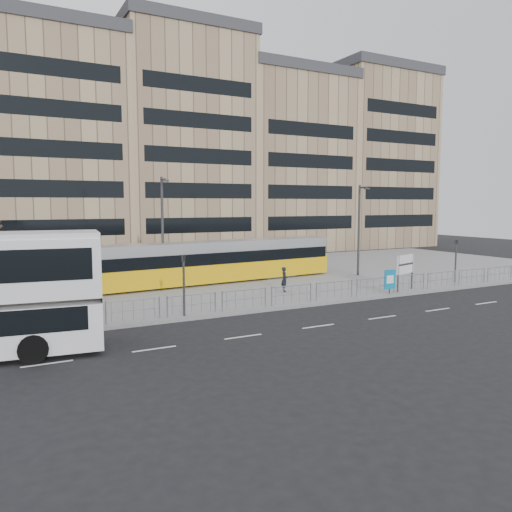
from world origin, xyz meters
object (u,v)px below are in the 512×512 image
tram (176,264)px  station_sign (405,266)px  traffic_light_east (456,255)px  lamp_post_east (359,226)px  ad_panel (390,280)px  pedestrian (284,279)px  traffic_light_west (184,277)px  lamp_post_west (163,227)px

tram → station_sign: 15.42m
tram → traffic_light_east: bearing=-28.3°
tram → lamp_post_east: lamp_post_east is taller
traffic_light_east → ad_panel: bearing=-153.8°
tram → pedestrian: size_ratio=15.77×
tram → traffic_light_west: bearing=-111.7°
traffic_light_west → traffic_light_east: bearing=-5.4°
pedestrian → lamp_post_west: bearing=69.9°
ad_panel → traffic_light_east: traffic_light_east is taller
tram → traffic_light_east: traffic_light_east is taller
traffic_light_west → lamp_post_east: lamp_post_east is taller
tram → station_sign: (12.67, -8.79, 0.14)m
station_sign → traffic_light_west: bearing=164.0°
tram → traffic_light_west: size_ratio=8.23×
tram → lamp_post_west: 2.75m
station_sign → pedestrian: 8.00m
traffic_light_east → tram: bearing=173.1°
lamp_post_east → traffic_light_west: bearing=-157.1°
pedestrian → traffic_light_west: size_ratio=0.52×
station_sign → lamp_post_west: 16.46m
traffic_light_west → tram: bearing=64.9°
station_sign → traffic_light_east: (5.79, 0.91, 0.34)m
tram → pedestrian: tram is taller
station_sign → ad_panel: size_ratio=1.55×
traffic_light_east → lamp_post_east: lamp_post_east is taller
station_sign → tram: bearing=128.1°
tram → ad_panel: tram is taller
ad_panel → lamp_post_west: lamp_post_west is taller
traffic_light_west → lamp_post_east: (17.24, 7.29, 1.96)m
pedestrian → traffic_light_east: traffic_light_east is taller
tram → ad_panel: (10.98, -9.20, -0.61)m
traffic_light_east → lamp_post_west: size_ratio=0.41×
traffic_light_west → traffic_light_east: (21.14, 1.21, 0.00)m
lamp_post_east → traffic_light_east: bearing=-57.3°
traffic_light_east → lamp_post_east: size_ratio=0.43×
traffic_light_west → lamp_post_east: bearing=14.3°
traffic_light_west → lamp_post_west: bearing=70.0°
pedestrian → traffic_light_west: 8.97m
station_sign → traffic_light_east: bearing=-8.2°
pedestrian → traffic_light_west: traffic_light_west is taller
tram → ad_panel: 14.33m
pedestrian → traffic_light_east: (13.02, -2.41, 1.17)m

